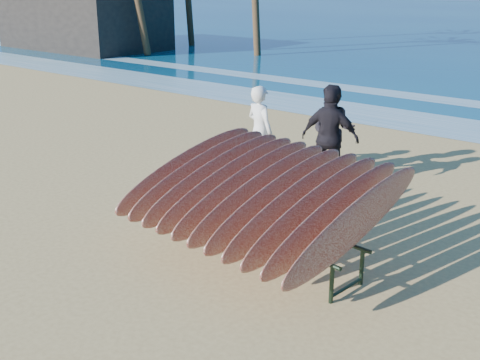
{
  "coord_description": "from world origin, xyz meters",
  "views": [
    {
      "loc": [
        5.39,
        -5.69,
        3.79
      ],
      "look_at": [
        0.0,
        0.8,
        0.95
      ],
      "focal_mm": 45.0,
      "sensor_mm": 36.0,
      "label": 1
    }
  ],
  "objects": [
    {
      "name": "building",
      "position": [
        -23.53,
        15.4,
        2.05
      ],
      "size": [
        9.24,
        5.13,
        4.11
      ],
      "primitive_type": "cube",
      "color": "#2D2823",
      "rests_on": "ground"
    },
    {
      "name": "surfboard_rack",
      "position": [
        0.63,
        0.49,
        0.97
      ],
      "size": [
        3.4,
        3.14,
        1.62
      ],
      "rotation": [
        0.0,
        0.0,
        -0.08
      ],
      "color": "black",
      "rests_on": "ground"
    },
    {
      "name": "foam_near",
      "position": [
        0.0,
        10.0,
        0.01
      ],
      "size": [
        160.0,
        160.0,
        0.0
      ],
      "primitive_type": "plane",
      "color": "white",
      "rests_on": "ground"
    },
    {
      "name": "person_white",
      "position": [
        -1.74,
        3.51,
        0.9
      ],
      "size": [
        0.74,
        0.57,
        1.81
      ],
      "primitive_type": "imported",
      "rotation": [
        0.0,
        0.0,
        2.92
      ],
      "color": "white",
      "rests_on": "ground"
    },
    {
      "name": "person_dark_a",
      "position": [
        -0.59,
        4.38,
        0.91
      ],
      "size": [
        1.09,
        0.98,
        1.83
      ],
      "primitive_type": "imported",
      "rotation": [
        0.0,
        0.0,
        0.39
      ],
      "color": "black",
      "rests_on": "ground"
    },
    {
      "name": "ground",
      "position": [
        0.0,
        0.0,
        0.0
      ],
      "size": [
        120.0,
        120.0,
        0.0
      ],
      "primitive_type": "plane",
      "color": "tan",
      "rests_on": "ground"
    },
    {
      "name": "person_dark_b",
      "position": [
        -0.3,
        3.81,
        0.94
      ],
      "size": [
        1.18,
        0.71,
        1.88
      ],
      "primitive_type": "imported",
      "rotation": [
        0.0,
        0.0,
        3.38
      ],
      "color": "black",
      "rests_on": "ground"
    }
  ]
}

